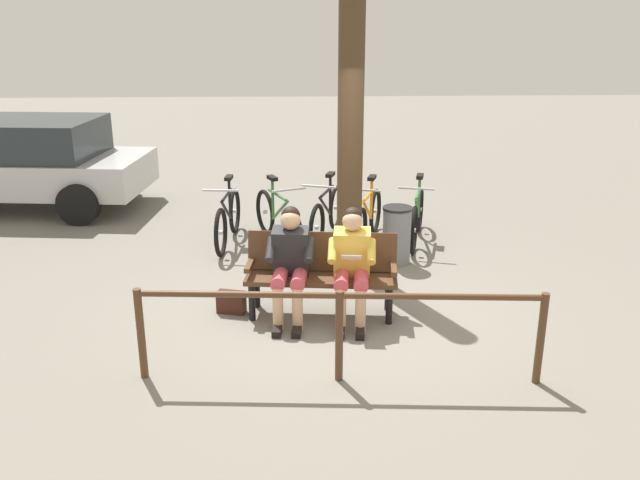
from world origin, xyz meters
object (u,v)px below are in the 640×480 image
(bench, at_px, (322,268))
(bicycle_silver, at_px, (368,219))
(bicycle_blue, at_px, (278,219))
(parked_car, at_px, (20,162))
(bicycle_black, at_px, (228,219))
(bicycle_purple, at_px, (417,217))
(person_reading, at_px, (352,260))
(tree_trunk, at_px, (351,120))
(litter_bin, at_px, (397,235))
(bicycle_orange, at_px, (327,215))
(handbag, at_px, (231,302))
(person_companion, at_px, (290,259))

(bench, height_order, bicycle_silver, bicycle_silver)
(bench, distance_m, bicycle_blue, 2.35)
(bicycle_silver, distance_m, parked_car, 5.93)
(bench, bearing_deg, bicycle_black, -56.64)
(bicycle_purple, height_order, bicycle_blue, same)
(bench, xyz_separation_m, person_reading, (-0.30, 0.20, 0.16))
(parked_car, bearing_deg, person_reading, 143.78)
(tree_trunk, xyz_separation_m, parked_car, (5.19, -2.98, -1.10))
(litter_bin, distance_m, bicycle_orange, 1.31)
(handbag, bearing_deg, person_reading, 170.49)
(person_reading, distance_m, tree_trunk, 1.98)
(bicycle_black, bearing_deg, bicycle_blue, 93.28)
(litter_bin, relative_size, bicycle_purple, 0.46)
(tree_trunk, xyz_separation_m, bicycle_blue, (0.92, -0.92, -1.52))
(bench, relative_size, bicycle_orange, 1.02)
(tree_trunk, relative_size, parked_car, 0.86)
(person_companion, xyz_separation_m, bicycle_blue, (0.18, -2.42, -0.30))
(person_companion, relative_size, bicycle_purple, 0.73)
(handbag, relative_size, bicycle_blue, 0.19)
(person_companion, relative_size, handbag, 4.00)
(person_companion, bearing_deg, bicycle_purple, -120.33)
(person_companion, relative_size, bicycle_black, 0.72)
(person_reading, bearing_deg, parked_car, -35.99)
(bench, relative_size, person_companion, 1.37)
(bicycle_purple, xyz_separation_m, bicycle_orange, (1.27, -0.16, 0.00))
(bench, bearing_deg, person_companion, 27.27)
(person_reading, relative_size, parked_car, 0.28)
(litter_bin, distance_m, bicycle_purple, 0.93)
(handbag, distance_m, bicycle_orange, 2.72)
(tree_trunk, distance_m, bicycle_silver, 1.79)
(bicycle_silver, relative_size, bicycle_blue, 1.03)
(bicycle_blue, xyz_separation_m, parked_car, (4.27, -2.06, 0.41))
(handbag, xyz_separation_m, parked_car, (3.80, -4.33, 0.65))
(person_companion, bearing_deg, handbag, -7.20)
(bench, xyz_separation_m, parked_car, (4.78, -4.35, 0.27))
(parked_car, bearing_deg, person_companion, 140.37)
(bicycle_purple, height_order, bicycle_black, same)
(bicycle_silver, relative_size, parked_car, 0.37)
(litter_bin, bearing_deg, bicycle_silver, -70.40)
(bench, xyz_separation_m, tree_trunk, (-0.41, -1.37, 1.37))
(person_reading, height_order, bicycle_silver, person_reading)
(handbag, height_order, litter_bin, litter_bin)
(bicycle_silver, xyz_separation_m, bicycle_black, (1.96, -0.07, 0.00))
(litter_bin, distance_m, bicycle_silver, 0.83)
(bench, bearing_deg, parked_car, -36.49)
(person_reading, height_order, person_companion, same)
(bicycle_silver, height_order, bicycle_blue, same)
(person_reading, xyz_separation_m, parked_car, (5.09, -4.55, 0.11))
(handbag, xyz_separation_m, litter_bin, (-2.01, -1.45, 0.26))
(tree_trunk, height_order, parked_car, tree_trunk)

